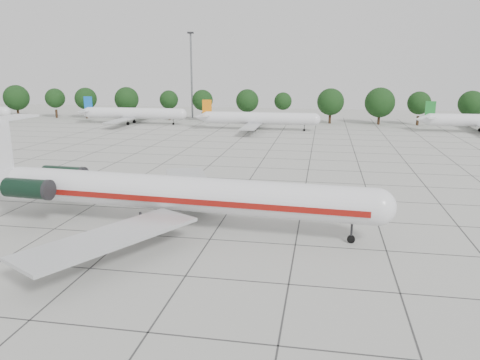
{
  "coord_description": "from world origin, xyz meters",
  "views": [
    {
      "loc": [
        10.07,
        -48.15,
        15.94
      ],
      "look_at": [
        1.17,
        1.48,
        3.5
      ],
      "focal_mm": 35.0,
      "sensor_mm": 36.0,
      "label": 1
    }
  ],
  "objects_px": {
    "main_airliner": "(157,191)",
    "bg_airliner_b": "(133,113)",
    "floodlight_mast": "(191,71)",
    "bg_airliner_c": "(259,119)"
  },
  "relations": [
    {
      "from": "main_airliner",
      "to": "bg_airliner_b",
      "type": "relative_size",
      "value": 1.57
    },
    {
      "from": "bg_airliner_b",
      "to": "floodlight_mast",
      "type": "distance_m",
      "value": 24.25
    },
    {
      "from": "bg_airliner_c",
      "to": "bg_airliner_b",
      "type": "bearing_deg",
      "value": 170.14
    },
    {
      "from": "bg_airliner_b",
      "to": "floodlight_mast",
      "type": "relative_size",
      "value": 1.11
    },
    {
      "from": "main_airliner",
      "to": "bg_airliner_b",
      "type": "distance_m",
      "value": 87.08
    },
    {
      "from": "floodlight_mast",
      "to": "main_airliner",
      "type": "bearing_deg",
      "value": -76.14
    },
    {
      "from": "main_airliner",
      "to": "bg_airliner_c",
      "type": "bearing_deg",
      "value": 93.84
    },
    {
      "from": "main_airliner",
      "to": "floodlight_mast",
      "type": "height_order",
      "value": "floodlight_mast"
    },
    {
      "from": "bg_airliner_b",
      "to": "bg_airliner_c",
      "type": "relative_size",
      "value": 1.0
    },
    {
      "from": "bg_airliner_c",
      "to": "floodlight_mast",
      "type": "distance_m",
      "value": 35.88
    }
  ]
}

